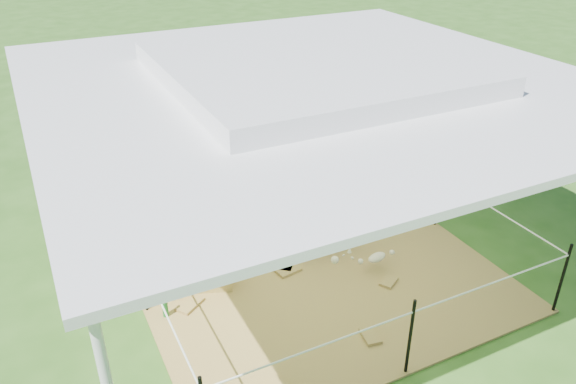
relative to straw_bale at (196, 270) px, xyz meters
name	(u,v)px	position (x,y,z in m)	size (l,w,h in m)	color
ground	(307,264)	(1.52, -0.23, -0.24)	(90.00, 90.00, 0.00)	#2D5919
hay_patch	(307,263)	(1.52, -0.23, -0.22)	(4.60, 4.60, 0.03)	brown
canopy_tent	(311,76)	(1.52, -0.23, 2.46)	(6.30, 6.30, 2.90)	silver
rope_fence	(308,224)	(1.52, -0.23, 0.41)	(4.54, 4.54, 1.00)	black
straw_bale	(196,270)	(0.00, 0.00, 0.00)	(0.92, 0.46, 0.41)	#A88D3D
dark_cloth	(195,256)	(0.00, 0.00, 0.23)	(0.98, 0.51, 0.05)	black
woman	(199,219)	(0.10, 0.00, 0.76)	(0.40, 0.27, 1.11)	#A91510
green_bottle	(165,307)	(-0.55, -0.45, -0.08)	(0.07, 0.07, 0.26)	#176822
pony	(335,216)	(2.05, -0.05, 0.30)	(0.55, 1.20, 1.01)	#454549
pink_hat	(336,180)	(2.05, -0.05, 0.88)	(0.31, 0.31, 0.15)	pink
foal	(377,256)	(2.27, -0.81, 0.03)	(0.84, 0.47, 0.47)	#C3B88F
trash_barrel	(318,79)	(5.08, 5.84, 0.26)	(0.64, 0.64, 1.00)	blue
picnic_table_near	(240,71)	(3.79, 7.81, 0.14)	(1.78, 1.28, 0.74)	brown
picnic_table_far	(313,44)	(6.90, 9.47, 0.14)	(1.82, 1.31, 0.76)	brown
distant_person	(225,67)	(3.28, 7.52, 0.36)	(0.58, 0.45, 1.20)	#357AC9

